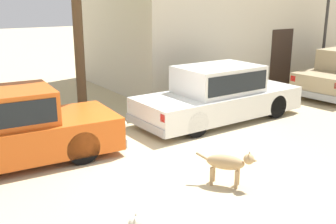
% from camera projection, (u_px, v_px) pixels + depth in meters
% --- Properties ---
extents(ground_plane, '(80.00, 80.00, 0.00)m').
position_uv_depth(ground_plane, '(166.00, 157.00, 8.29)').
color(ground_plane, tan).
extents(parked_sedan_nearest, '(4.70, 2.01, 1.49)m').
position_uv_depth(parked_sedan_nearest, '(2.00, 129.00, 7.77)').
color(parked_sedan_nearest, '#D15619').
rests_on(parked_sedan_nearest, ground_plane).
extents(parked_sedan_second, '(4.85, 1.81, 1.47)m').
position_uv_depth(parked_sedan_second, '(219.00, 93.00, 10.69)').
color(parked_sedan_second, silver).
rests_on(parked_sedan_second, ground_plane).
extents(stray_dog_tan, '(0.71, 0.91, 0.66)m').
position_uv_depth(stray_dog_tan, '(228.00, 163.00, 6.93)').
color(stray_dog_tan, tan).
rests_on(stray_dog_tan, ground_plane).
extents(street_lamp, '(0.22, 0.22, 4.25)m').
position_uv_depth(street_lamp, '(327.00, 13.00, 13.91)').
color(street_lamp, '#2D2B28').
rests_on(street_lamp, ground_plane).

